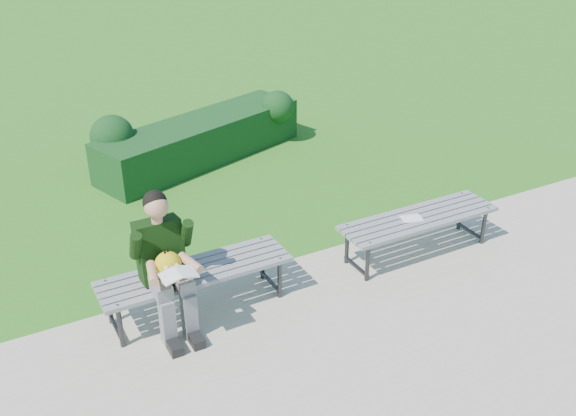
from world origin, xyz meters
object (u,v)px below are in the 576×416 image
object	(u,v)px
bench_left	(196,275)
seated_boy	(165,260)
bench_right	(419,221)
paper_sheet	(412,218)
hedge	(197,137)

from	to	relation	value
bench_left	seated_boy	distance (m)	0.43
bench_left	seated_boy	xyz separation A→B (m)	(-0.30, -0.09, 0.30)
bench_right	paper_sheet	world-z (taller)	bench_right
hedge	bench_right	xyz separation A→B (m)	(1.13, -3.59, 0.07)
seated_boy	paper_sheet	xyz separation A→B (m)	(2.68, -0.07, -0.24)
hedge	seated_boy	size ratio (longest dim) A/B	2.51
hedge	bench_right	bearing A→B (deg)	-72.45
hedge	bench_right	world-z (taller)	hedge
hedge	seated_boy	distance (m)	3.90
paper_sheet	bench_left	bearing A→B (deg)	176.04
bench_left	paper_sheet	size ratio (longest dim) A/B	7.05
bench_right	bench_left	bearing A→B (deg)	176.20
bench_right	paper_sheet	xyz separation A→B (m)	(-0.10, 0.00, 0.06)
hedge	bench_right	distance (m)	3.76
hedge	bench_right	size ratio (longest dim) A/B	1.84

